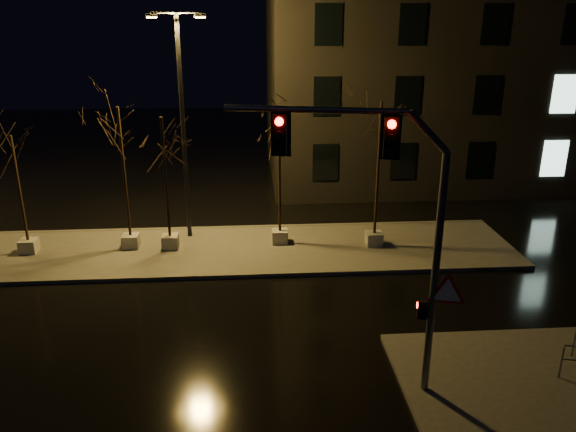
{
  "coord_description": "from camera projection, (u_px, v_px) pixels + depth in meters",
  "views": [
    {
      "loc": [
        0.19,
        -15.44,
        9.16
      ],
      "look_at": [
        1.44,
        2.36,
        2.8
      ],
      "focal_mm": 35.0,
      "sensor_mm": 36.0,
      "label": 1
    }
  ],
  "objects": [
    {
      "name": "ground",
      "position": [
        248.0,
        326.0,
        17.57
      ],
      "size": [
        90.0,
        90.0,
        0.0
      ],
      "primitive_type": "plane",
      "color": "black",
      "rests_on": "ground"
    },
    {
      "name": "median",
      "position": [
        247.0,
        249.0,
        23.19
      ],
      "size": [
        22.0,
        5.0,
        0.15
      ],
      "primitive_type": "cube",
      "color": "#4D4B45",
      "rests_on": "ground"
    },
    {
      "name": "sidewalk_corner",
      "position": [
        533.0,
        383.0,
        14.75
      ],
      "size": [
        7.0,
        5.0,
        0.15
      ],
      "primitive_type": "cube",
      "color": "#4D4B45",
      "rests_on": "ground"
    },
    {
      "name": "building",
      "position": [
        483.0,
        47.0,
        32.89
      ],
      "size": [
        25.0,
        12.0,
        15.0
      ],
      "primitive_type": "cube",
      "color": "black",
      "rests_on": "ground"
    },
    {
      "name": "tree_0",
      "position": [
        15.0,
        163.0,
        21.48
      ],
      "size": [
        1.8,
        1.8,
        4.92
      ],
      "color": "#A4A299",
      "rests_on": "median"
    },
    {
      "name": "tree_1",
      "position": [
        121.0,
        140.0,
        21.71
      ],
      "size": [
        1.8,
        1.8,
        5.93
      ],
      "color": "#A4A299",
      "rests_on": "median"
    },
    {
      "name": "tree_2",
      "position": [
        163.0,
        148.0,
        21.76
      ],
      "size": [
        1.8,
        1.8,
        5.54
      ],
      "color": "#A4A299",
      "rests_on": "median"
    },
    {
      "name": "tree_3",
      "position": [
        279.0,
        141.0,
        22.25
      ],
      "size": [
        1.8,
        1.8,
        5.76
      ],
      "color": "#A4A299",
      "rests_on": "median"
    },
    {
      "name": "tree_4",
      "position": [
        380.0,
        135.0,
        21.9
      ],
      "size": [
        1.8,
        1.8,
        6.12
      ],
      "color": "#A4A299",
      "rests_on": "median"
    },
    {
      "name": "traffic_signal_mast",
      "position": [
        389.0,
        214.0,
        12.99
      ],
      "size": [
        5.73,
        1.33,
        7.13
      ],
      "rotation": [
        0.0,
        0.0,
        -0.21
      ],
      "color": "#5B5D63",
      "rests_on": "sidewalk_corner"
    },
    {
      "name": "streetlight_main",
      "position": [
        182.0,
        114.0,
        22.66
      ],
      "size": [
        2.3,
        0.62,
        9.2
      ],
      "rotation": [
        0.0,
        0.0,
        0.16
      ],
      "color": "black",
      "rests_on": "median"
    }
  ]
}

